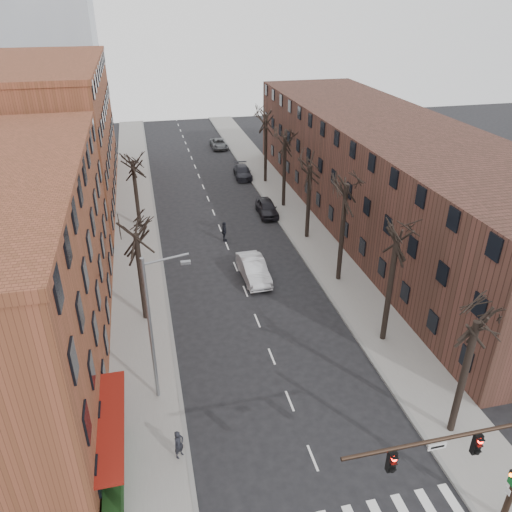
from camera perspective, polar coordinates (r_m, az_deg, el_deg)
sidewalk_left at (r=51.29m, az=-13.58°, el=3.72°), size 4.00×90.00×0.15m
sidewalk_right at (r=53.32m, az=3.85°, el=5.41°), size 4.00×90.00×0.15m
building_left_far at (r=58.40m, az=-22.54°, el=12.56°), size 12.00×28.00×14.00m
building_right at (r=50.19m, az=14.60°, el=9.12°), size 12.00×50.00×10.00m
awning_left at (r=27.40m, az=-15.47°, el=-21.65°), size 1.20×7.00×0.15m
hedge at (r=26.27m, az=-15.92°, el=-22.38°), size 0.80×6.00×1.00m
tree_right_a at (r=29.63m, az=21.27°, el=-18.12°), size 5.20×5.20×10.00m
tree_right_b at (r=34.62m, az=14.23°, el=-9.25°), size 5.20×5.20×10.80m
tree_right_c at (r=40.59m, az=9.34°, el=-2.71°), size 5.20×5.20×11.60m
tree_right_d at (r=47.16m, az=5.80°, el=2.10°), size 5.20×5.20×10.00m
tree_right_e at (r=54.12m, az=3.14°, el=5.70°), size 5.20×5.20×10.80m
tree_right_f at (r=61.34m, az=1.07°, el=8.46°), size 5.20×5.20×11.60m
tree_left_a at (r=36.35m, az=-12.43°, el=-7.03°), size 5.20×5.20×9.50m
tree_left_b at (r=50.39m, az=-13.09°, el=3.24°), size 5.20×5.20×9.50m
signal_mast_arm at (r=22.92m, az=25.46°, el=-20.00°), size 8.14×0.30×7.20m
streetlight at (r=26.91m, az=-11.67°, el=-7.70°), size 2.45×0.22×9.03m
silver_sedan at (r=39.81m, az=-0.29°, el=-1.53°), size 1.99×5.24×1.71m
parked_car_near at (r=51.64m, az=1.25°, el=5.55°), size 2.00×4.63×1.56m
parked_car_mid at (r=62.73m, az=-1.54°, el=9.58°), size 2.29×4.97×1.41m
parked_car_far at (r=75.53m, az=-4.27°, el=12.67°), size 2.21×4.72×1.31m
pedestrian_a at (r=26.22m, az=-8.80°, el=-20.50°), size 0.69×0.67×1.60m
pedestrian_crossing at (r=45.93m, az=-3.65°, el=2.78°), size 0.56×1.16×1.92m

